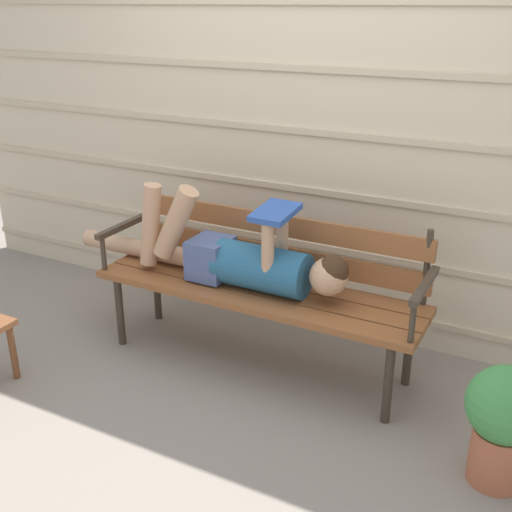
% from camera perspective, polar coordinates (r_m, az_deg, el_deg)
% --- Properties ---
extents(ground_plane, '(12.00, 12.00, 0.00)m').
position_cam_1_polar(ground_plane, '(3.41, -0.72, -10.34)').
color(ground_plane, gray).
extents(house_siding, '(5.12, 0.08, 2.33)m').
position_cam_1_polar(house_siding, '(3.57, 4.65, 11.33)').
color(house_siding, beige).
rests_on(house_siding, ground).
extents(park_bench, '(1.77, 0.47, 0.84)m').
position_cam_1_polar(park_bench, '(3.31, 0.55, -1.89)').
color(park_bench, brown).
rests_on(park_bench, ground).
extents(reclining_person, '(1.68, 0.26, 0.52)m').
position_cam_1_polar(reclining_person, '(3.26, -1.81, -0.12)').
color(reclining_person, '#23567A').
extents(potted_plant, '(0.31, 0.31, 0.52)m').
position_cam_1_polar(potted_plant, '(2.75, 21.57, -13.63)').
color(potted_plant, '#AD5B3D').
rests_on(potted_plant, ground).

